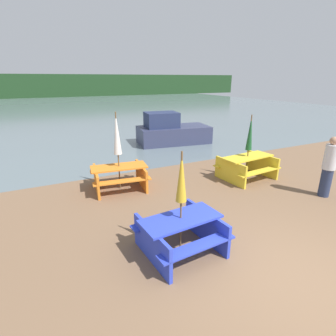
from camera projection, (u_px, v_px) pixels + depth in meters
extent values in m
plane|color=brown|center=(292.00, 278.00, 4.48)|extent=(60.00, 60.00, 0.00)
cube|color=slate|center=(68.00, 107.00, 31.04)|extent=(60.00, 50.00, 0.00)
cube|color=#1E3D1E|center=(53.00, 86.00, 47.32)|extent=(80.00, 1.60, 4.00)
cube|color=blue|center=(181.00, 219.00, 4.99)|extent=(1.60, 0.81, 0.04)
cube|color=blue|center=(198.00, 246.00, 4.63)|extent=(1.57, 0.39, 0.04)
cube|color=blue|center=(166.00, 219.00, 5.53)|extent=(1.57, 0.39, 0.04)
cube|color=blue|center=(152.00, 245.00, 4.80)|extent=(0.17, 1.38, 0.69)
cube|color=blue|center=(206.00, 226.00, 5.41)|extent=(0.17, 1.38, 0.69)
cube|color=yellow|center=(248.00, 157.00, 8.76)|extent=(1.84, 0.84, 0.04)
cube|color=yellow|center=(260.00, 171.00, 8.43)|extent=(1.81, 0.42, 0.04)
cube|color=yellow|center=(235.00, 163.00, 9.32)|extent=(1.81, 0.42, 0.04)
cube|color=yellow|center=(230.00, 172.00, 8.52)|extent=(0.18, 1.38, 0.74)
cube|color=yellow|center=(262.00, 164.00, 9.26)|extent=(0.18, 1.38, 0.74)
cube|color=orange|center=(119.00, 167.00, 7.94)|extent=(1.74, 0.90, 0.04)
cube|color=orange|center=(123.00, 181.00, 7.53)|extent=(1.69, 0.49, 0.04)
cube|color=orange|center=(117.00, 169.00, 8.52)|extent=(1.69, 0.49, 0.04)
cube|color=orange|center=(97.00, 181.00, 7.84)|extent=(0.24, 1.38, 0.68)
cube|color=orange|center=(142.00, 175.00, 8.27)|extent=(0.24, 1.38, 0.68)
cylinder|color=brown|center=(181.00, 204.00, 4.89)|extent=(0.04, 0.04, 2.04)
cone|color=gold|center=(182.00, 177.00, 4.71)|extent=(0.20, 0.20, 0.96)
cylinder|color=brown|center=(249.00, 148.00, 8.66)|extent=(0.04, 0.04, 2.15)
cone|color=#195128|center=(250.00, 133.00, 8.50)|extent=(0.20, 0.20, 1.15)
cylinder|color=brown|center=(118.00, 152.00, 7.79)|extent=(0.04, 0.04, 2.35)
cone|color=white|center=(117.00, 133.00, 7.61)|extent=(0.24, 0.24, 1.24)
cube|color=#333856|center=(174.00, 135.00, 13.78)|extent=(3.88, 2.27, 0.87)
cube|color=navy|center=(162.00, 120.00, 13.32)|extent=(1.77, 1.46, 0.75)
cylinder|color=#283351|center=(325.00, 183.00, 7.51)|extent=(0.30, 0.30, 0.82)
cylinder|color=silver|center=(331.00, 157.00, 7.26)|extent=(0.35, 0.35, 0.70)
sphere|color=tan|center=(334.00, 141.00, 7.11)|extent=(0.23, 0.23, 0.23)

